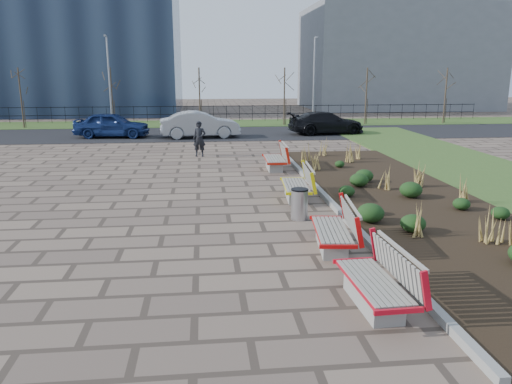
{
  "coord_description": "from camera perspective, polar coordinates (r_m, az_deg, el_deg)",
  "views": [
    {
      "loc": [
        0.22,
        -9.16,
        3.91
      ],
      "look_at": [
        1.5,
        3.0,
        0.9
      ],
      "focal_mm": 35.0,
      "sensor_mm": 36.0,
      "label": 1
    }
  ],
  "objects": [
    {
      "name": "tree_f",
      "position": [
        39.89,
        20.82,
        10.27
      ],
      "size": [
        1.4,
        1.4,
        4.0
      ],
      "primitive_type": null,
      "color": "#4C3D2D",
      "rests_on": "grass_verge_far"
    },
    {
      "name": "pedestrian",
      "position": [
        23.14,
        -6.49,
        6.05
      ],
      "size": [
        0.65,
        0.49,
        1.62
      ],
      "primitive_type": "imported",
      "rotation": [
        0.0,
        0.0,
        -0.18
      ],
      "color": "black",
      "rests_on": "ground"
    },
    {
      "name": "planting_curb",
      "position": [
        15.13,
        8.35,
        -1.0
      ],
      "size": [
        0.16,
        18.0,
        0.15
      ],
      "primitive_type": "cube",
      "color": "gray",
      "rests_on": "ground"
    },
    {
      "name": "car_black",
      "position": [
        31.4,
        8.02,
        7.84
      ],
      "size": [
        4.91,
        2.51,
        1.36
      ],
      "primitive_type": "imported",
      "rotation": [
        0.0,
        0.0,
        1.7
      ],
      "color": "black",
      "rests_on": "road"
    },
    {
      "name": "bench_a",
      "position": [
        8.72,
        13.29,
        -9.59
      ],
      "size": [
        0.98,
        2.13,
        1.0
      ],
      "primitive_type": null,
      "rotation": [
        0.0,
        0.0,
        0.04
      ],
      "color": "red",
      "rests_on": "ground"
    },
    {
      "name": "tree_a",
      "position": [
        37.74,
        -25.27,
        9.7
      ],
      "size": [
        1.4,
        1.4,
        4.0
      ],
      "primitive_type": null,
      "color": "#4C3D2D",
      "rests_on": "grass_verge_far"
    },
    {
      "name": "bench_c",
      "position": [
        15.42,
        4.53,
        1.02
      ],
      "size": [
        1.05,
        2.16,
        1.0
      ],
      "primitive_type": null,
      "rotation": [
        0.0,
        0.0,
        -0.07
      ],
      "color": "yellow",
      "rests_on": "ground"
    },
    {
      "name": "lamp_west",
      "position": [
        35.72,
        -16.39,
        11.9
      ],
      "size": [
        0.24,
        0.6,
        6.0
      ],
      "primitive_type": null,
      "color": "gray",
      "rests_on": "grass_verge_far"
    },
    {
      "name": "railing_fence",
      "position": [
        38.8,
        -6.39,
        8.92
      ],
      "size": [
        44.0,
        0.1,
        1.2
      ],
      "primitive_type": null,
      "color": "black",
      "rests_on": "grass_verge_far"
    },
    {
      "name": "grass_verge_far",
      "position": [
        37.36,
        -6.37,
        7.78
      ],
      "size": [
        80.0,
        5.0,
        0.04
      ],
      "primitive_type": "cube",
      "color": "#33511E",
      "rests_on": "ground"
    },
    {
      "name": "tree_c",
      "position": [
        35.71,
        -6.46,
        10.75
      ],
      "size": [
        1.4,
        1.4,
        4.0
      ],
      "primitive_type": null,
      "color": "#4C3D2D",
      "rests_on": "grass_verge_far"
    },
    {
      "name": "litter_bin",
      "position": [
        13.36,
        4.99,
        -1.42
      ],
      "size": [
        0.45,
        0.45,
        0.82
      ],
      "primitive_type": "cylinder",
      "color": "#B2B2B7",
      "rests_on": "ground"
    },
    {
      "name": "tree_b",
      "position": [
        36.25,
        -16.15,
        10.35
      ],
      "size": [
        1.4,
        1.4,
        4.0
      ],
      "primitive_type": null,
      "color": "#4C3D2D",
      "rests_on": "grass_verge_far"
    },
    {
      "name": "building_grey",
      "position": [
        54.86,
        15.64,
        14.49
      ],
      "size": [
        18.0,
        12.0,
        10.0
      ],
      "primitive_type": "cube",
      "color": "slate",
      "rests_on": "ground"
    },
    {
      "name": "tree_d",
      "position": [
        36.17,
        3.26,
        10.85
      ],
      "size": [
        1.4,
        1.4,
        4.0
      ],
      "primitive_type": null,
      "color": "#4C3D2D",
      "rests_on": "grass_verge_far"
    },
    {
      "name": "road",
      "position": [
        31.4,
        -6.4,
        6.62
      ],
      "size": [
        80.0,
        7.0,
        0.02
      ],
      "primitive_type": "cube",
      "color": "black",
      "rests_on": "ground"
    },
    {
      "name": "bench_b",
      "position": [
        11.22,
        8.65,
        -4.02
      ],
      "size": [
        1.14,
        2.19,
        1.0
      ],
      "primitive_type": null,
      "rotation": [
        0.0,
        0.0,
        -0.12
      ],
      "color": "red",
      "rests_on": "ground"
    },
    {
      "name": "lamp_east",
      "position": [
        36.02,
        6.62,
        12.36
      ],
      "size": [
        0.24,
        0.6,
        6.0
      ],
      "primitive_type": null,
      "color": "gray",
      "rests_on": "grass_verge_far"
    },
    {
      "name": "tree_e",
      "position": [
        37.6,
        12.48,
        10.67
      ],
      "size": [
        1.4,
        1.4,
        4.0
      ],
      "primitive_type": null,
      "color": "#4C3D2D",
      "rests_on": "grass_verge_far"
    },
    {
      "name": "planting_bed",
      "position": [
        15.87,
        16.53,
        -0.83
      ],
      "size": [
        4.5,
        18.0,
        0.1
      ],
      "primitive_type": "cube",
      "color": "black",
      "rests_on": "ground"
    },
    {
      "name": "car_silver",
      "position": [
        29.59,
        -6.42,
        7.68
      ],
      "size": [
        4.73,
        2.03,
        1.52
      ],
      "primitive_type": "imported",
      "rotation": [
        0.0,
        0.0,
        1.66
      ],
      "color": "gray",
      "rests_on": "road"
    },
    {
      "name": "car_blue",
      "position": [
        30.66,
        -16.15,
        7.39
      ],
      "size": [
        4.45,
        2.14,
        1.47
      ],
      "primitive_type": "imported",
      "rotation": [
        0.0,
        0.0,
        1.47
      ],
      "color": "navy",
      "rests_on": "road"
    },
    {
      "name": "ground",
      "position": [
        9.96,
        -6.88,
        -9.39
      ],
      "size": [
        120.0,
        120.0,
        0.0
      ],
      "primitive_type": "plane",
      "color": "#725E4E",
      "rests_on": "ground"
    },
    {
      "name": "bench_d",
      "position": [
        19.98,
        2.09,
        4.0
      ],
      "size": [
        0.96,
        2.12,
        1.0
      ],
      "primitive_type": null,
      "rotation": [
        0.0,
        0.0,
        -0.03
      ],
      "color": "red",
      "rests_on": "ground"
    }
  ]
}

